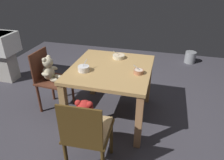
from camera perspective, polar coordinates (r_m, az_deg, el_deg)
The scene contains 9 objects.
ground_plane at distance 2.90m, azimuth -0.26°, elevation -9.91°, with size 5.20×5.20×0.04m.
dining_table at distance 2.56m, azimuth -0.29°, elevation 1.14°, with size 0.97×1.03×0.73m.
teddy_chair_near_front at distance 1.91m, azimuth -7.02°, elevation -12.60°, with size 0.43×0.44×0.86m.
teddy_chair_near_left at distance 2.89m, azimuth -16.87°, elevation 1.53°, with size 0.42×0.41×0.85m.
porridge_bowl_white_near_left at distance 2.42m, azimuth -7.88°, elevation 3.20°, with size 0.13×0.14×0.13m.
porridge_bowl_cream_far_center at distance 2.76m, azimuth 1.85°, elevation 6.57°, with size 0.16×0.16×0.13m.
porridge_bowl_terracotta_near_right at distance 2.37m, azimuth 7.39°, elevation 2.36°, with size 0.12×0.11×0.10m.
sink_basin at distance 3.98m, azimuth -28.06°, elevation 7.29°, with size 0.46×0.42×0.85m.
metal_pail at distance 4.68m, azimuth 20.85°, elevation 5.91°, with size 0.22×0.22×0.24m, color #93969B.
Camera 1 is at (0.59, -2.18, 1.80)m, focal length 32.96 mm.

